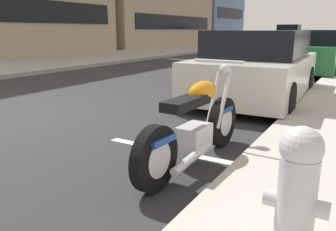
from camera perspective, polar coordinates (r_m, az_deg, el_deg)
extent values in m
plane|color=#28282B|center=(6.42, -26.02, -0.22)|extent=(260.00, 260.00, 0.00)
cube|color=gray|center=(19.48, -7.29, 10.15)|extent=(120.00, 5.00, 0.14)
cube|color=silver|center=(4.08, 2.89, -6.47)|extent=(0.12, 2.20, 0.01)
cylinder|color=black|center=(4.34, 9.19, -1.07)|extent=(0.63, 0.14, 0.63)
cylinder|color=silver|center=(4.34, 9.19, -1.07)|extent=(0.35, 0.13, 0.35)
cylinder|color=black|center=(3.09, -2.25, -7.32)|extent=(0.63, 0.14, 0.63)
cylinder|color=silver|center=(3.09, -2.25, -7.32)|extent=(0.35, 0.13, 0.35)
cube|color=silver|center=(3.69, 4.45, -3.92)|extent=(0.41, 0.28, 0.30)
cube|color=black|center=(3.43, 3.16, 2.21)|extent=(0.69, 0.25, 0.10)
ellipsoid|color=orange|center=(3.73, 5.92, 4.08)|extent=(0.49, 0.26, 0.24)
cube|color=navy|center=(3.07, -1.75, -4.04)|extent=(0.37, 0.19, 0.06)
cube|color=navy|center=(4.28, 9.17, 1.10)|extent=(0.33, 0.17, 0.06)
cylinder|color=silver|center=(4.16, 7.65, 2.80)|extent=(0.34, 0.06, 0.65)
cylinder|color=silver|center=(4.11, 9.42, 2.57)|extent=(0.34, 0.06, 0.65)
cylinder|color=silver|center=(4.04, 8.58, 9.08)|extent=(0.06, 0.62, 0.04)
sphere|color=silver|center=(4.23, 9.65, 7.64)|extent=(0.15, 0.15, 0.15)
cylinder|color=silver|center=(3.41, 4.09, -7.14)|extent=(0.71, 0.12, 0.16)
cube|color=beige|center=(7.39, 14.79, 6.72)|extent=(4.14, 2.01, 0.75)
cube|color=black|center=(7.29, 15.03, 11.66)|extent=(2.28, 1.80, 0.53)
cylinder|color=black|center=(8.93, 11.46, 6.70)|extent=(0.63, 0.24, 0.62)
cylinder|color=black|center=(8.59, 22.50, 5.60)|extent=(0.63, 0.24, 0.62)
cylinder|color=black|center=(6.43, 4.24, 4.07)|extent=(0.63, 0.24, 0.62)
cylinder|color=black|center=(5.95, 19.49, 2.44)|extent=(0.63, 0.24, 0.62)
cube|color=#236638|center=(12.90, 23.78, 9.17)|extent=(4.55, 2.00, 0.80)
cube|color=black|center=(12.67, 23.91, 12.01)|extent=(2.40, 1.75, 0.48)
cylinder|color=black|center=(14.52, 21.55, 8.83)|extent=(0.63, 0.25, 0.62)
cylinder|color=black|center=(11.66, 18.43, 7.98)|extent=(0.63, 0.25, 0.62)
cylinder|color=black|center=(11.35, 26.36, 7.08)|extent=(0.63, 0.25, 0.62)
cube|color=gray|center=(18.70, 25.44, 10.16)|extent=(4.20, 1.82, 0.75)
cube|color=black|center=(18.70, 25.65, 11.98)|extent=(2.12, 1.66, 0.44)
cylinder|color=black|center=(20.17, 23.47, 9.92)|extent=(0.62, 0.22, 0.62)
cylinder|color=black|center=(17.45, 22.19, 9.54)|extent=(0.62, 0.22, 0.62)
cube|color=black|center=(38.11, 21.17, 12.35)|extent=(2.05, 5.56, 0.96)
cube|color=black|center=(38.31, 19.79, 13.74)|extent=(1.86, 2.13, 0.73)
cylinder|color=black|center=(37.68, 18.01, 12.02)|extent=(0.28, 0.77, 0.76)
cylinder|color=black|center=(39.36, 18.64, 12.04)|extent=(0.28, 0.77, 0.76)
cylinder|color=black|center=(36.95, 23.76, 11.49)|extent=(0.28, 0.77, 0.76)
cylinder|color=black|center=(38.66, 24.14, 11.52)|extent=(0.28, 0.77, 0.76)
cylinder|color=#B7B7BC|center=(2.14, 20.74, -14.51)|extent=(0.22, 0.22, 0.63)
sphere|color=#B7B7BC|center=(1.99, 21.68, -5.05)|extent=(0.24, 0.24, 0.24)
cylinder|color=#B7B7BC|center=(2.15, 17.05, -13.15)|extent=(0.10, 0.08, 0.10)
cylinder|color=#B7B7BC|center=(2.11, 24.66, -14.34)|extent=(0.10, 0.08, 0.10)
cube|color=black|center=(18.81, -19.09, 16.27)|extent=(8.60, 0.06, 1.10)
cube|color=black|center=(29.32, 1.67, 15.47)|extent=(12.17, 0.06, 1.10)
cube|color=black|center=(40.92, 10.64, 16.64)|extent=(8.05, 0.06, 1.10)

